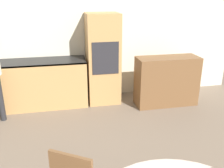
% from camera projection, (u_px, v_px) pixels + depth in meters
% --- Properties ---
extents(wall_back, '(6.47, 0.05, 2.60)m').
position_uv_depth(wall_back, '(85.00, 35.00, 4.95)').
color(wall_back, beige).
rests_on(wall_back, ground_plane).
extents(kitchen_counter, '(2.34, 0.60, 0.90)m').
position_uv_depth(kitchen_counter, '(24.00, 84.00, 4.69)').
color(kitchen_counter, tan).
rests_on(kitchen_counter, ground_plane).
extents(oven_unit, '(0.62, 0.59, 1.74)m').
position_uv_depth(oven_unit, '(103.00, 59.00, 4.85)').
color(oven_unit, tan).
rests_on(oven_unit, ground_plane).
extents(sideboard, '(1.19, 0.45, 0.95)m').
position_uv_depth(sideboard, '(166.00, 81.00, 4.82)').
color(sideboard, brown).
rests_on(sideboard, ground_plane).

